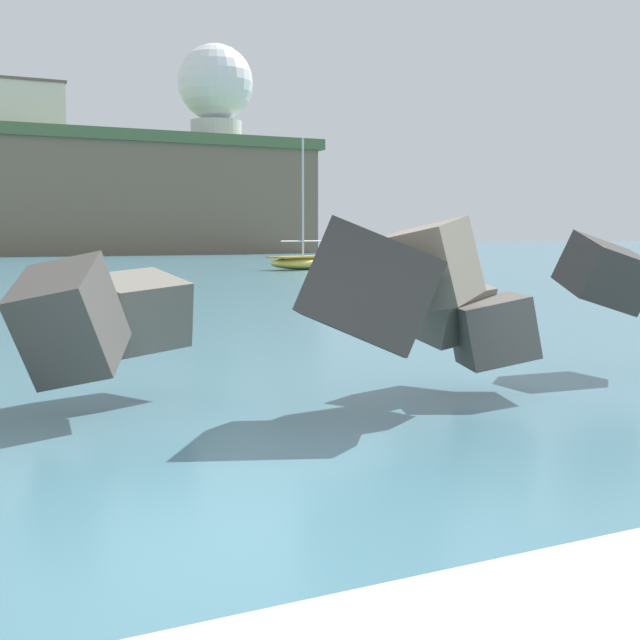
% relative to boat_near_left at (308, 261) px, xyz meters
% --- Properties ---
extents(ground_plane, '(400.00, 400.00, 0.00)m').
position_rel_boat_near_left_xyz_m(ground_plane, '(-18.85, -39.11, -0.48)').
color(ground_plane, '#42707F').
extents(boat_near_left, '(6.23, 3.68, 7.82)m').
position_rel_boat_near_left_xyz_m(boat_near_left, '(0.00, 0.00, 0.00)').
color(boat_near_left, '#EAC64C').
rests_on(boat_near_left, ground).
extents(radar_dome, '(8.83, 8.83, 11.42)m').
position_rel_boat_near_left_xyz_m(radar_dome, '(10.31, 48.08, 18.71)').
color(radar_dome, silver).
rests_on(radar_dome, headland_bluff).
extents(station_building_annex, '(8.15, 5.14, 6.01)m').
position_rel_boat_near_left_xyz_m(station_building_annex, '(-10.52, 51.28, 15.40)').
color(station_building_annex, silver).
rests_on(station_building_annex, headland_bluff).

